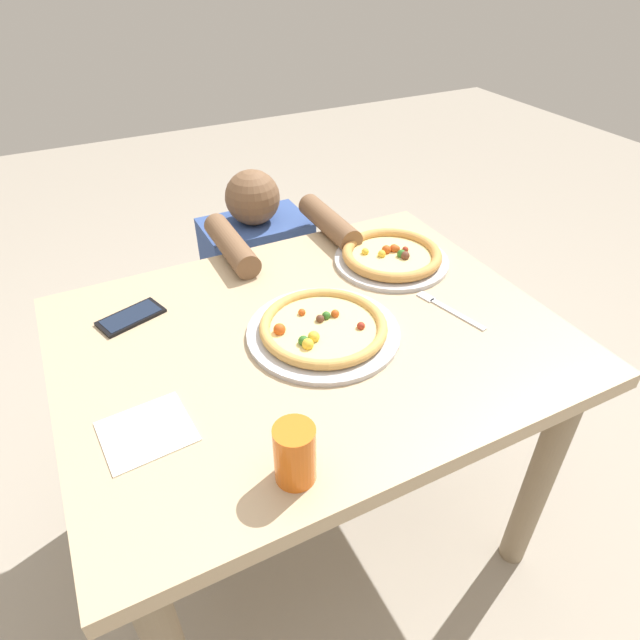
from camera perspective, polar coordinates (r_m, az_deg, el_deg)
ground_plane at (r=1.80m, az=-0.68°, el=-20.49°), size 8.00×8.00×0.00m
dining_table at (r=1.32m, az=-0.88°, el=-5.45°), size 1.12×0.87×0.75m
pizza_near at (r=1.23m, az=0.33°, el=-0.91°), size 0.35×0.35×0.04m
pizza_far at (r=1.51m, az=7.56°, el=6.68°), size 0.31×0.31×0.04m
drink_cup_colored at (r=0.92m, az=-2.67°, el=-13.91°), size 0.07×0.07×0.12m
paper_napkin at (r=1.07m, az=-17.80°, el=-11.12°), size 0.17×0.16×0.00m
fork at (r=1.35m, az=13.21°, el=1.20°), size 0.07×0.20×0.00m
cell_phone at (r=1.36m, az=-19.30°, el=0.30°), size 0.17×0.12×0.01m
diner_seated at (r=1.95m, az=-6.17°, el=2.17°), size 0.38×0.51×0.89m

